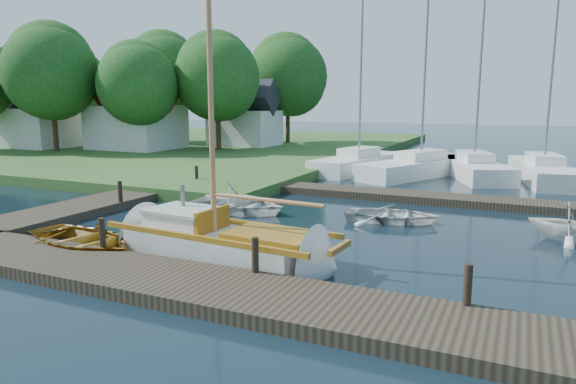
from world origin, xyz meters
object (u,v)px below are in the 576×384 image
at_px(tender_a, 238,202).
at_px(marina_boat_0, 359,162).
at_px(tender_b, 233,194).
at_px(house_b, 39,118).
at_px(tree_5, 78,86).
at_px(mooring_post_1, 102,233).
at_px(tree_1, 51,72).
at_px(dinghy, 81,236).
at_px(tree_4, 164,74).
at_px(marina_boat_3, 543,170).
at_px(mooring_post_2, 255,255).
at_px(mooring_post_4, 120,191).
at_px(tender_d, 572,220).
at_px(marina_boat_2, 474,167).
at_px(tender_c, 392,212).
at_px(house_a, 136,116).
at_px(sailboat, 226,245).
at_px(mooring_post_3, 468,285).
at_px(marina_boat_1, 421,166).
at_px(tree_2, 138,84).
at_px(house_c, 245,119).
at_px(tree_7, 288,76).
at_px(mooring_post_5, 196,174).
at_px(tree_3, 218,77).

distance_m(tender_a, marina_boat_0, 12.67).
height_order(tender_b, house_b, house_b).
distance_m(house_b, tree_5, 6.90).
height_order(mooring_post_1, tree_1, tree_1).
distance_m(dinghy, tree_4, 32.64).
bearing_deg(marina_boat_3, mooring_post_2, 152.17).
bearing_deg(mooring_post_4, mooring_post_1, -51.34).
height_order(tender_d, marina_boat_2, marina_boat_2).
bearing_deg(tender_c, mooring_post_1, 134.19).
bearing_deg(house_a, mooring_post_1, -51.01).
height_order(sailboat, tender_a, sailboat).
bearing_deg(mooring_post_3, marina_boat_2, 94.71).
bearing_deg(tender_d, mooring_post_1, 135.75).
bearing_deg(mooring_post_1, mooring_post_3, 0.00).
bearing_deg(marina_boat_2, tender_d, 176.06).
bearing_deg(tender_d, house_a, 77.06).
xyz_separation_m(house_a, house_b, (-8.00, -2.00, -0.19)).
xyz_separation_m(marina_boat_1, tree_2, (-19.66, 0.18, 4.69)).
xyz_separation_m(sailboat, house_c, (-13.85, 25.57, 2.24)).
bearing_deg(tree_7, tree_5, -161.57).
bearing_deg(sailboat, house_c, 122.95).
distance_m(mooring_post_1, tree_5, 37.13).
height_order(mooring_post_2, marina_boat_3, marina_boat_3).
height_order(mooring_post_5, tender_b, tender_b).
bearing_deg(tree_7, marina_boat_2, -35.59).
distance_m(mooring_post_1, tree_1, 27.58).
height_order(house_a, tree_5, tree_5).
height_order(house_a, tree_2, tree_2).
xyz_separation_m(mooring_post_3, tree_7, (-18.00, 31.05, 5.50)).
relative_size(tender_a, tree_7, 0.39).
bearing_deg(tender_b, tree_5, 45.33).
bearing_deg(tree_2, sailboat, -44.64).
height_order(mooring_post_3, dinghy, mooring_post_3).
distance_m(tree_2, tree_5, 13.42).
distance_m(marina_boat_2, tree_3, 19.50).
bearing_deg(dinghy, tree_7, 25.87).
relative_size(house_a, tree_3, 0.72).
relative_size(mooring_post_1, dinghy, 0.21).
bearing_deg(mooring_post_2, mooring_post_1, 180.00).
height_order(mooring_post_2, mooring_post_5, same).
bearing_deg(sailboat, tender_c, 67.73).
relative_size(mooring_post_3, tender_b, 0.35).
xyz_separation_m(mooring_post_2, tree_4, (-23.50, 27.05, 5.67)).
xyz_separation_m(house_a, tree_7, (8.00, 10.05, 3.24)).
xyz_separation_m(dinghy, marina_boat_3, (11.93, 19.21, 0.17)).
height_order(marina_boat_0, tree_4, marina_boat_0).
xyz_separation_m(dinghy, tree_1, (-19.84, 16.67, 5.69)).
bearing_deg(dinghy, tender_c, -33.62).
height_order(mooring_post_4, marina_boat_1, marina_boat_1).
bearing_deg(tender_d, sailboat, 137.60).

